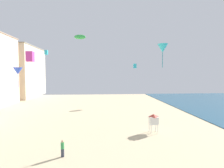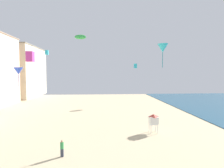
% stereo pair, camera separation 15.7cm
% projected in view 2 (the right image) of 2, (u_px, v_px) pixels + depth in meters
% --- Properties ---
extents(boardwalk_hotel_far, '(15.40, 20.29, 17.40)m').
position_uv_depth(boardwalk_hotel_far, '(16.00, 72.00, 61.94)').
color(boardwalk_hotel_far, beige).
rests_on(boardwalk_hotel_far, ground).
extents(kite_flyer, '(0.34, 0.34, 1.64)m').
position_uv_depth(kite_flyer, '(62.00, 147.00, 16.96)').
color(kite_flyer, '#383D4C').
rests_on(kite_flyer, ground).
extents(lifeguard_stand, '(1.10, 1.10, 2.55)m').
position_uv_depth(lifeguard_stand, '(153.00, 119.00, 23.85)').
color(lifeguard_stand, white).
rests_on(lifeguard_stand, ground).
extents(kite_magenta_box, '(0.81, 0.81, 1.27)m').
position_uv_depth(kite_magenta_box, '(30.00, 57.00, 21.74)').
color(kite_magenta_box, '#DB3D9E').
extents(kite_cyan_delta, '(1.49, 1.49, 3.39)m').
position_uv_depth(kite_cyan_delta, '(163.00, 48.00, 25.22)').
color(kite_cyan_delta, '#2DB7CC').
extents(kite_cyan_box, '(0.67, 0.67, 1.05)m').
position_uv_depth(kite_cyan_box, '(47.00, 52.00, 41.19)').
color(kite_cyan_box, '#2DB7CC').
extents(kite_blue_delta, '(1.72, 1.72, 3.90)m').
position_uv_depth(kite_blue_delta, '(18.00, 71.00, 34.14)').
color(kite_blue_delta, blue).
extents(kite_green_parafoil, '(2.52, 0.70, 0.98)m').
position_uv_depth(kite_green_parafoil, '(80.00, 37.00, 38.44)').
color(kite_green_parafoil, green).
extents(kite_cyan_box_2, '(0.77, 0.77, 1.21)m').
position_uv_depth(kite_cyan_box_2, '(135.00, 66.00, 47.84)').
color(kite_cyan_box_2, '#2DB7CC').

